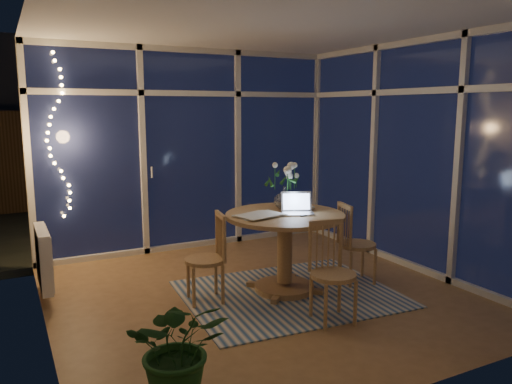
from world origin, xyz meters
The scene contains 25 objects.
floor centered at (0.00, 0.00, 0.00)m, with size 4.00×4.00×0.00m, color brown.
ceiling centered at (0.00, 0.00, 2.60)m, with size 4.00×4.00×0.00m, color silver.
wall_back centered at (0.00, 2.00, 1.30)m, with size 4.00×0.04×2.60m, color beige.
wall_front centered at (0.00, -2.00, 1.30)m, with size 4.00×0.04×2.60m, color beige.
wall_left centered at (-2.00, 0.00, 1.30)m, with size 0.04×4.00×2.60m, color beige.
wall_right centered at (2.00, 0.00, 1.30)m, with size 0.04×4.00×2.60m, color beige.
window_wall_back centered at (0.00, 1.96, 1.30)m, with size 4.00×0.10×2.60m, color silver.
window_wall_right centered at (1.96, 0.00, 1.30)m, with size 0.10×4.00×2.60m, color silver.
radiator centered at (-1.94, 0.90, 0.40)m, with size 0.10×0.70×0.58m, color white.
fairy_lights centered at (-1.65, 1.88, 1.52)m, with size 0.24×0.10×1.85m, color #FFC066, non-canonical shape.
garden_patio centered at (0.50, 5.00, -0.06)m, with size 12.00×6.00×0.10m, color black.
garden_fence centered at (0.00, 5.50, 0.90)m, with size 11.00×0.08×1.80m, color #3B2815.
neighbour_roof centered at (0.30, 8.50, 2.20)m, with size 7.00×3.00×2.20m, color #363841.
garden_shrubs centered at (-0.80, 3.40, 0.45)m, with size 0.90×0.90×0.90m, color black.
rug centered at (0.23, -0.15, 0.01)m, with size 2.05×1.64×0.01m, color beige.
dining_table centered at (0.23, -0.05, 0.40)m, with size 1.19×1.19×0.81m, color #916441.
chair_left centered at (-0.58, 0.06, 0.44)m, with size 0.41×0.41×0.88m, color #916441.
chair_right centered at (1.05, -0.18, 0.44)m, with size 0.41×0.41×0.88m, color #916441.
chair_front centered at (0.24, -0.87, 0.45)m, with size 0.41×0.41×0.89m, color #916441.
laptop centered at (0.34, -0.12, 0.92)m, with size 0.31×0.27×0.22m, color silver, non-canonical shape.
flower_vase centered at (0.36, 0.17, 0.91)m, with size 0.20×0.20×0.21m, color silver.
bowl centered at (0.54, 0.02, 0.83)m, with size 0.15×0.15×0.04m, color silver.
newspapers centered at (-0.05, -0.06, 0.82)m, with size 0.38×0.29×0.02m, color beige.
phone centered at (0.35, -0.22, 0.81)m, with size 0.11×0.06×0.01m, color black.
potted_plant centered at (-1.40, -1.62, 0.38)m, with size 0.54×0.47×0.76m, color #184519.
Camera 1 is at (-2.24, -4.22, 1.84)m, focal length 35.00 mm.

